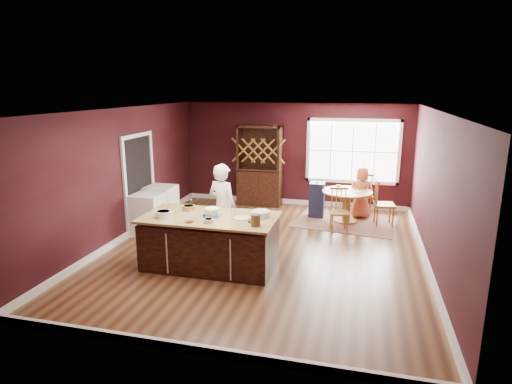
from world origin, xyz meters
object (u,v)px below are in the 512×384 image
chair_east (385,203)px  washer (148,214)px  hutch (260,166)px  dryer (161,206)px  layer_cake (212,212)px  kitchen_island (210,242)px  chair_south (339,211)px  toddler (317,183)px  baker (223,208)px  high_chair (317,199)px  chair_north (362,193)px  seated_woman (361,192)px  dining_table (347,200)px

chair_east → washer: bearing=102.6°
hutch → dryer: hutch is taller
layer_cake → washer: layer_cake is taller
kitchen_island → hutch: (-0.13, 4.20, 0.62)m
washer → chair_south: bearing=15.9°
hutch → toddler: bearing=-22.4°
kitchen_island → hutch: bearing=91.8°
chair_south → dryer: 4.00m
toddler → dryer: 3.74m
washer → dryer: size_ratio=0.97×
baker → hutch: bearing=-68.2°
kitchen_island → chair_east: bearing=45.6°
high_chair → toddler: 0.38m
kitchen_island → chair_north: chair_north is taller
layer_cake → seated_woman: (2.49, 3.62, -0.36)m
high_chair → dining_table: bearing=-19.4°
chair_north → dryer: size_ratio=1.18×
baker → seated_woman: 3.85m
chair_north → dryer: bearing=13.1°
baker → dining_table: bearing=-112.6°
kitchen_island → seated_woman: seated_woman is taller
baker → washer: bearing=4.9°
chair_south → chair_north: bearing=62.1°
kitchen_island → dryer: 2.67m
chair_east → dryer: size_ratio=1.18×
baker → layer_cake: 0.76m
chair_north → seated_woman: seated_woman is taller
seated_woman → washer: (-4.42, -2.38, -0.18)m
kitchen_island → layer_cake: 0.56m
baker → high_chair: bearing=-99.3°
layer_cake → dryer: (-1.93, 1.88, -0.53)m
dining_table → high_chair: high_chair is taller
dryer → chair_south: bearing=7.0°
high_chair → dryer: size_ratio=0.97×
dining_table → chair_north: size_ratio=1.07×
baker → dryer: size_ratio=1.87×
kitchen_island → layer_cake: layer_cake is taller
seated_woman → high_chair: 1.08m
layer_cake → chair_south: size_ratio=0.36×
chair_south → hutch: bearing=130.1°
washer → layer_cake: bearing=-32.8°
chair_east → hutch: 3.41m
layer_cake → toddler: (1.42, 3.53, -0.18)m
chair_south → toddler: (-0.63, 1.15, 0.32)m
layer_cake → hutch: hutch is taller
seated_woman → dryer: bearing=8.8°
baker → toddler: baker is taller
chair_east → kitchen_island: bearing=127.5°
toddler → hutch: hutch is taller
baker → hutch: size_ratio=0.81×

